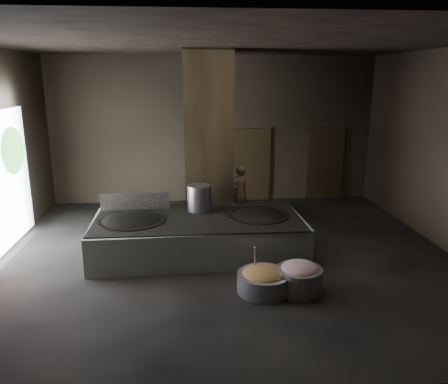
{
  "coord_description": "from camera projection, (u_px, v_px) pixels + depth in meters",
  "views": [
    {
      "loc": [
        -0.83,
        -9.08,
        3.84
      ],
      "look_at": [
        0.0,
        0.74,
        1.25
      ],
      "focal_mm": 35.0,
      "sensor_mm": 36.0,
      "label": 1
    }
  ],
  "objects": [
    {
      "name": "floor",
      "position": [
        227.0,
        256.0,
        9.8
      ],
      "size": [
        10.0,
        9.0,
        0.1
      ],
      "primitive_type": "cube",
      "color": "black",
      "rests_on": "ground"
    },
    {
      "name": "ceiling",
      "position": [
        227.0,
        40.0,
        8.63
      ],
      "size": [
        10.0,
        9.0,
        0.1
      ],
      "primitive_type": "cube",
      "color": "black",
      "rests_on": "back_wall"
    },
    {
      "name": "back_wall",
      "position": [
        214.0,
        130.0,
        13.6
      ],
      "size": [
        10.0,
        0.1,
        4.5
      ],
      "primitive_type": "cube",
      "color": "black",
      "rests_on": "ground"
    },
    {
      "name": "front_wall",
      "position": [
        264.0,
        225.0,
        4.83
      ],
      "size": [
        10.0,
        0.1,
        4.5
      ],
      "primitive_type": "cube",
      "color": "black",
      "rests_on": "ground"
    },
    {
      "name": "pillar",
      "position": [
        208.0,
        142.0,
        11.02
      ],
      "size": [
        1.2,
        1.2,
        4.5
      ],
      "primitive_type": "cube",
      "color": "black",
      "rests_on": "ground"
    },
    {
      "name": "hearth_platform",
      "position": [
        198.0,
        236.0,
        9.79
      ],
      "size": [
        4.69,
        2.36,
        0.8
      ],
      "primitive_type": "cube",
      "rotation": [
        0.0,
        0.0,
        0.03
      ],
      "color": "silver",
      "rests_on": "ground"
    },
    {
      "name": "platform_cap",
      "position": [
        198.0,
        218.0,
        9.68
      ],
      "size": [
        4.52,
        2.17,
        0.03
      ],
      "primitive_type": "cube",
      "color": "black",
      "rests_on": "hearth_platform"
    },
    {
      "name": "wok_left",
      "position": [
        132.0,
        223.0,
        9.53
      ],
      "size": [
        1.46,
        1.46,
        0.4
      ],
      "primitive_type": "ellipsoid",
      "color": "black",
      "rests_on": "hearth_platform"
    },
    {
      "name": "wok_left_rim",
      "position": [
        132.0,
        220.0,
        9.51
      ],
      "size": [
        1.49,
        1.49,
        0.05
      ],
      "primitive_type": "cylinder",
      "color": "black",
      "rests_on": "hearth_platform"
    },
    {
      "name": "wok_right",
      "position": [
        258.0,
        219.0,
        9.86
      ],
      "size": [
        1.36,
        1.36,
        0.38
      ],
      "primitive_type": "ellipsoid",
      "color": "black",
      "rests_on": "hearth_platform"
    },
    {
      "name": "wok_right_rim",
      "position": [
        258.0,
        216.0,
        9.84
      ],
      "size": [
        1.39,
        1.39,
        0.05
      ],
      "primitive_type": "cylinder",
      "color": "black",
      "rests_on": "hearth_platform"
    },
    {
      "name": "stock_pot",
      "position": [
        199.0,
        198.0,
        10.14
      ],
      "size": [
        0.56,
        0.56,
        0.6
      ],
      "primitive_type": "cylinder",
      "color": "#AAACB2",
      "rests_on": "hearth_platform"
    },
    {
      "name": "splash_guard",
      "position": [
        135.0,
        201.0,
        10.23
      ],
      "size": [
        1.61,
        0.11,
        0.4
      ],
      "primitive_type": "cube",
      "rotation": [
        0.0,
        0.0,
        0.03
      ],
      "color": "black",
      "rests_on": "hearth_platform"
    },
    {
      "name": "cook",
      "position": [
        239.0,
        193.0,
        11.96
      ],
      "size": [
        0.68,
        0.61,
        1.56
      ],
      "primitive_type": "imported",
      "rotation": [
        0.0,
        0.0,
        3.71
      ],
      "color": "#976A4C",
      "rests_on": "ground"
    },
    {
      "name": "veg_basin",
      "position": [
        264.0,
        282.0,
        8.04
      ],
      "size": [
        1.18,
        1.18,
        0.36
      ],
      "primitive_type": "cylinder",
      "rotation": [
        0.0,
        0.0,
        0.22
      ],
      "color": "gray",
      "rests_on": "ground"
    },
    {
      "name": "veg_fill",
      "position": [
        264.0,
        274.0,
        7.99
      ],
      "size": [
        0.81,
        0.81,
        0.25
      ],
      "primitive_type": "ellipsoid",
      "color": "olive",
      "rests_on": "veg_basin"
    },
    {
      "name": "ladle",
      "position": [
        255.0,
        261.0,
        8.08
      ],
      "size": [
        0.11,
        0.39,
        0.7
      ],
      "primitive_type": "cylinder",
      "rotation": [
        0.49,
        0.0,
        -0.21
      ],
      "color": "#AAACB2",
      "rests_on": "veg_basin"
    },
    {
      "name": "meat_basin",
      "position": [
        299.0,
        280.0,
        8.03
      ],
      "size": [
        0.91,
        0.91,
        0.46
      ],
      "primitive_type": "cylinder",
      "rotation": [
        0.0,
        0.0,
        -0.09
      ],
      "color": "gray",
      "rests_on": "ground"
    },
    {
      "name": "meat_fill",
      "position": [
        300.0,
        269.0,
        7.97
      ],
      "size": [
        0.7,
        0.7,
        0.27
      ],
      "primitive_type": "ellipsoid",
      "color": "#B86E73",
      "rests_on": "meat_basin"
    },
    {
      "name": "doorway_near",
      "position": [
        251.0,
        166.0,
        13.9
      ],
      "size": [
        1.18,
        0.08,
        2.38
      ],
      "primitive_type": "cube",
      "color": "black",
      "rests_on": "ground"
    },
    {
      "name": "doorway_near_glow",
      "position": [
        256.0,
        167.0,
        13.98
      ],
      "size": [
        0.76,
        0.04,
        1.79
      ],
      "primitive_type": "cube",
      "color": "#8C6647",
      "rests_on": "ground"
    },
    {
      "name": "doorway_far",
      "position": [
        325.0,
        165.0,
        14.09
      ],
      "size": [
        1.18,
        0.08,
        2.38
      ],
      "primitive_type": "cube",
      "color": "black",
      "rests_on": "ground"
    },
    {
      "name": "doorway_far_glow",
      "position": [
        329.0,
        166.0,
        14.2
      ],
      "size": [
        0.83,
        0.04,
        1.97
      ],
      "primitive_type": "cube",
      "color": "#8C6647",
      "rests_on": "ground"
    },
    {
      "name": "tree_silhouette",
      "position": [
        13.0,
        151.0,
        10.08
      ],
      "size": [
        0.28,
        1.1,
        1.1
      ],
      "primitive_type": "ellipsoid",
      "color": "#194714",
      "rests_on": "left_opening"
    }
  ]
}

